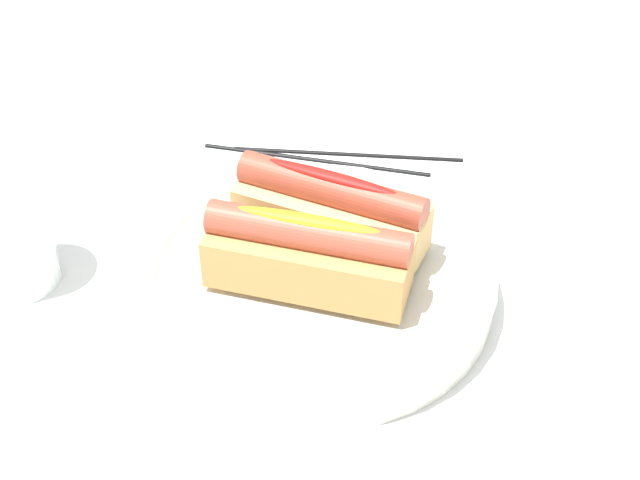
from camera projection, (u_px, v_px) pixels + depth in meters
ground_plane at (357, 299)px, 0.72m from camera, size 2.40×2.40×0.00m
serving_bowl at (320, 276)px, 0.71m from camera, size 0.27×0.27×0.04m
hotdog_front at (331, 211)px, 0.70m from camera, size 0.16×0.10×0.06m
hotdog_back at (308, 255)px, 0.66m from camera, size 0.16×0.08×0.06m
water_glass at (10, 240)px, 0.71m from camera, size 0.07×0.07×0.09m
chopstick_near at (315, 158)px, 0.86m from camera, size 0.22×0.04×0.01m
chopstick_far at (348, 153)px, 0.87m from camera, size 0.22×0.01×0.01m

